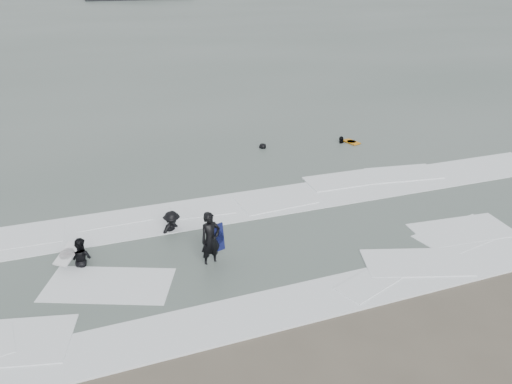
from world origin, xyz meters
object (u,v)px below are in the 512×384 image
object	(u,v)px
surfer_wading	(83,265)
surfer_breaker	(173,232)
surfer_right_far	(263,149)
surfer_centre	(212,264)
surfer_right_near	(341,143)

from	to	relation	value
surfer_wading	surfer_breaker	distance (m)	3.46
surfer_wading	surfer_right_far	size ratio (longest dim) A/B	1.07
surfer_wading	surfer_breaker	size ratio (longest dim) A/B	0.92
surfer_centre	surfer_right_near	size ratio (longest dim) A/B	1.24
surfer_centre	surfer_breaker	size ratio (longest dim) A/B	1.13
surfer_centre	surfer_right_near	world-z (taller)	surfer_centre
surfer_centre	surfer_breaker	bearing A→B (deg)	92.05
surfer_breaker	surfer_right_far	world-z (taller)	surfer_breaker
surfer_wading	surfer_right_near	world-z (taller)	same
surfer_wading	surfer_breaker	world-z (taller)	surfer_breaker
surfer_right_near	surfer_right_far	size ratio (longest dim) A/B	1.07
surfer_centre	surfer_right_near	distance (m)	13.66
surfer_breaker	surfer_centre	bearing A→B (deg)	-107.27
surfer_right_near	surfer_right_far	xyz separation A→B (m)	(-4.42, 0.60, 0.00)
surfer_centre	surfer_wading	xyz separation A→B (m)	(-4.06, 1.38, 0.00)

